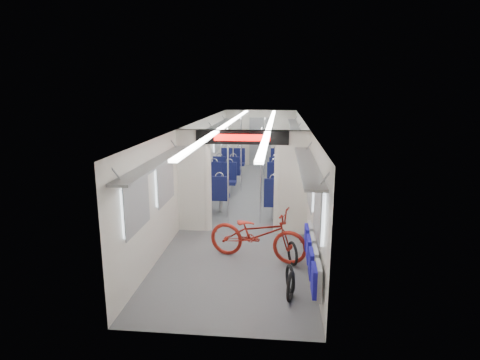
{
  "coord_description": "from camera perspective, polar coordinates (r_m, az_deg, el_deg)",
  "views": [
    {
      "loc": [
        0.8,
        -10.62,
        3.19
      ],
      "look_at": [
        -0.11,
        -1.46,
        1.07
      ],
      "focal_mm": 30.0,
      "sensor_mm": 36.0,
      "label": 1
    }
  ],
  "objects": [
    {
      "name": "bicycle",
      "position": [
        7.62,
        2.51,
        -7.68
      ],
      "size": [
        2.01,
        1.11,
        1.0
      ],
      "primitive_type": "imported",
      "rotation": [
        0.0,
        0.0,
        1.32
      ],
      "color": "maroon",
      "rests_on": "ground"
    },
    {
      "name": "bike_hoop_c",
      "position": [
        7.52,
        7.48,
        -10.52
      ],
      "size": [
        0.2,
        0.45,
        0.46
      ],
      "primitive_type": "torus",
      "rotation": [
        1.57,
        0.0,
        1.9
      ],
      "color": "black",
      "rests_on": "ground"
    },
    {
      "name": "stanchion_near_left",
      "position": [
        9.39,
        -1.71,
        0.46
      ],
      "size": [
        0.04,
        0.04,
        2.3
      ],
      "primitive_type": "cylinder",
      "color": "silver",
      "rests_on": "ground"
    },
    {
      "name": "stanchion_near_right",
      "position": [
        9.44,
        2.95,
        0.51
      ],
      "size": [
        0.04,
        0.04,
        2.3
      ],
      "primitive_type": "cylinder",
      "color": "silver",
      "rests_on": "ground"
    },
    {
      "name": "seat_bay_near_right",
      "position": [
        10.85,
        6.21,
        -1.02
      ],
      "size": [
        0.96,
        2.33,
        1.18
      ],
      "color": "#0D113B",
      "rests_on": "ground"
    },
    {
      "name": "bike_hoop_a",
      "position": [
        6.36,
        7.22,
        -14.99
      ],
      "size": [
        0.15,
        0.48,
        0.48
      ],
      "primitive_type": "torus",
      "rotation": [
        1.57,
        0.0,
        1.36
      ],
      "color": "black",
      "rests_on": "ground"
    },
    {
      "name": "bike_hoop_b",
      "position": [
        6.6,
        7.14,
        -13.99
      ],
      "size": [
        0.16,
        0.46,
        0.46
      ],
      "primitive_type": "torus",
      "rotation": [
        1.57,
        0.0,
        1.81
      ],
      "color": "black",
      "rests_on": "ground"
    },
    {
      "name": "flip_bench",
      "position": [
        6.57,
        10.19,
        -10.62
      ],
      "size": [
        0.12,
        2.07,
        0.48
      ],
      "color": "gray",
      "rests_on": "carriage"
    },
    {
      "name": "stanchion_far_right",
      "position": [
        12.43,
        3.44,
        3.53
      ],
      "size": [
        0.04,
        0.04,
        2.3
      ],
      "primitive_type": "cylinder",
      "color": "silver",
      "rests_on": "ground"
    },
    {
      "name": "seat_bay_near_left",
      "position": [
        11.29,
        -3.34,
        -0.58
      ],
      "size": [
        0.91,
        2.08,
        1.1
      ],
      "color": "#0D113B",
      "rests_on": "ground"
    },
    {
      "name": "stanchion_far_left",
      "position": [
        12.47,
        0.16,
        3.58
      ],
      "size": [
        0.04,
        0.04,
        2.3
      ],
      "primitive_type": "cylinder",
      "color": "silver",
      "rests_on": "ground"
    },
    {
      "name": "carriage",
      "position": [
        10.52,
        1.23,
        3.76
      ],
      "size": [
        12.0,
        12.02,
        2.31
      ],
      "color": "#515456",
      "rests_on": "ground"
    },
    {
      "name": "seat_bay_far_right",
      "position": [
        14.1,
        6.12,
        2.11
      ],
      "size": [
        0.91,
        2.08,
        1.1
      ],
      "color": "#0D113B",
      "rests_on": "ground"
    },
    {
      "name": "seat_bay_far_left",
      "position": [
        14.25,
        -1.43,
        2.26
      ],
      "size": [
        0.9,
        2.02,
        1.08
      ],
      "color": "#0D113B",
      "rests_on": "ground"
    }
  ]
}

